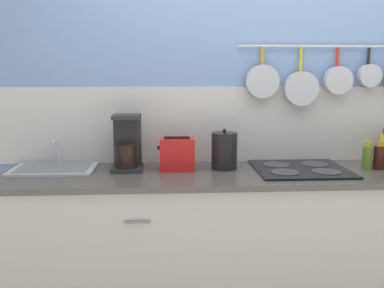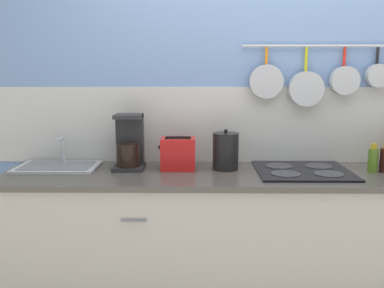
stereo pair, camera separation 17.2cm
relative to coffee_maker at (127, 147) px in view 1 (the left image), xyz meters
name	(u,v)px [view 1 (the left image)]	position (x,y,z in m)	size (l,w,h in m)	color
wall_back	(263,106)	(0.88, 0.22, 0.23)	(7.20, 0.16, 2.60)	#7293C6
cabinet_base	(271,246)	(0.88, -0.12, -0.61)	(3.18, 0.59, 0.88)	#B7B2A8
countertop	(273,175)	(0.88, -0.12, -0.16)	(3.22, 0.61, 0.03)	#4C4742
sink_basin	(54,167)	(-0.45, 0.00, -0.12)	(0.50, 0.34, 0.18)	#B7BABF
coffee_maker	(127,147)	(0.00, 0.00, 0.00)	(0.18, 0.21, 0.34)	#262628
toaster	(177,154)	(0.30, -0.03, -0.04)	(0.22, 0.16, 0.20)	red
kettle	(224,151)	(0.59, -0.03, -0.03)	(0.16, 0.16, 0.25)	black
cooktop	(300,169)	(1.05, -0.09, -0.13)	(0.55, 0.51, 0.01)	black
bottle_dish_soap	(367,157)	(1.46, -0.09, -0.06)	(0.06, 0.06, 0.17)	#4C721E
bottle_cooking_wine	(379,157)	(1.54, -0.09, -0.06)	(0.07, 0.07, 0.17)	#33140F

